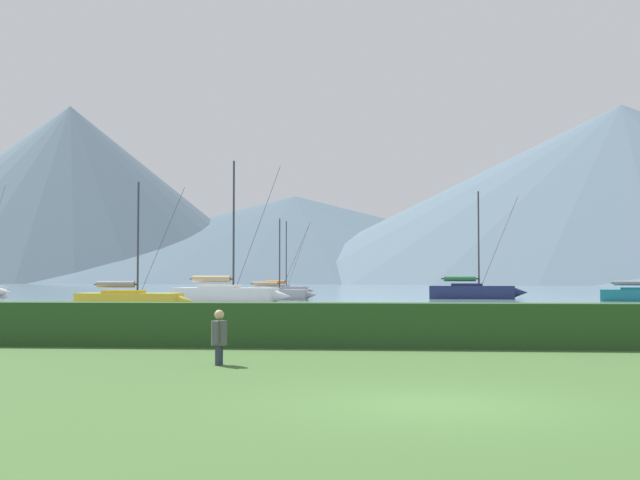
# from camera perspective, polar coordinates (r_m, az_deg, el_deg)

# --- Properties ---
(ground_plane) EXTENTS (1000.00, 1000.00, 0.00)m
(ground_plane) POSITION_cam_1_polar(r_m,az_deg,el_deg) (13.63, 7.75, -10.83)
(ground_plane) COLOR #3D602D
(harbor_water) EXTENTS (320.00, 246.00, 0.00)m
(harbor_water) POSITION_cam_1_polar(r_m,az_deg,el_deg) (150.48, 5.06, -3.28)
(harbor_water) COLOR slate
(harbor_water) RESTS_ON ground_plane
(hedge_line) EXTENTS (80.00, 1.20, 1.26)m
(hedge_line) POSITION_cam_1_polar(r_m,az_deg,el_deg) (24.51, 6.41, -5.66)
(hedge_line) COLOR #284C23
(hedge_line) RESTS_ON ground_plane
(sailboat_slip_1) EXTENTS (7.17, 2.85, 8.85)m
(sailboat_slip_1) POSITION_cam_1_polar(r_m,az_deg,el_deg) (103.51, -2.49, -3.31)
(sailboat_slip_1) COLOR #9E9EA3
(sailboat_slip_1) RESTS_ON harbor_water
(sailboat_slip_2) EXTENTS (9.20, 3.46, 10.18)m
(sailboat_slip_2) POSITION_cam_1_polar(r_m,az_deg,el_deg) (82.21, 10.15, -3.36)
(sailboat_slip_2) COLOR navy
(sailboat_slip_2) RESTS_ON harbor_water
(sailboat_slip_3) EXTENTS (9.21, 3.76, 10.92)m
(sailboat_slip_3) POSITION_cam_1_polar(r_m,az_deg,el_deg) (65.58, -6.24, -3.60)
(sailboat_slip_3) COLOR white
(sailboat_slip_3) RESTS_ON harbor_water
(sailboat_slip_6) EXTENTS (7.55, 2.65, 8.07)m
(sailboat_slip_6) POSITION_cam_1_polar(r_m,az_deg,el_deg) (55.52, -12.48, -3.89)
(sailboat_slip_6) COLOR gold
(sailboat_slip_6) RESTS_ON harbor_water
(sailboat_slip_9) EXTENTS (6.98, 2.54, 7.32)m
(sailboat_slip_9) POSITION_cam_1_polar(r_m,az_deg,el_deg) (77.19, -3.01, -3.58)
(sailboat_slip_9) COLOR #9E9EA3
(sailboat_slip_9) RESTS_ON harbor_water
(person_seated_viewer) EXTENTS (0.36, 0.57, 1.25)m
(person_seated_viewer) POSITION_cam_1_polar(r_m,az_deg,el_deg) (19.62, -6.72, -6.28)
(person_seated_viewer) COLOR #2D3347
(person_seated_viewer) RESTS_ON ground_plane
(distant_hill_central_peak) EXTENTS (199.96, 199.96, 80.19)m
(distant_hill_central_peak) POSITION_cam_1_polar(r_m,az_deg,el_deg) (404.27, -16.35, 2.97)
(distant_hill_central_peak) COLOR #4C6070
(distant_hill_central_peak) RESTS_ON ground_plane
(distant_hill_east_ridge) EXTENTS (308.05, 308.05, 75.22)m
(distant_hill_east_ridge) POSITION_cam_1_polar(r_m,az_deg,el_deg) (382.08, 19.46, 2.95)
(distant_hill_east_ridge) COLOR #4C6070
(distant_hill_east_ridge) RESTS_ON ground_plane
(distant_hill_far_shoulder) EXTENTS (323.43, 323.43, 42.59)m
(distant_hill_far_shoulder) POSITION_cam_1_polar(r_m,az_deg,el_deg) (424.24, -1.70, 0.07)
(distant_hill_far_shoulder) COLOR #425666
(distant_hill_far_shoulder) RESTS_ON ground_plane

